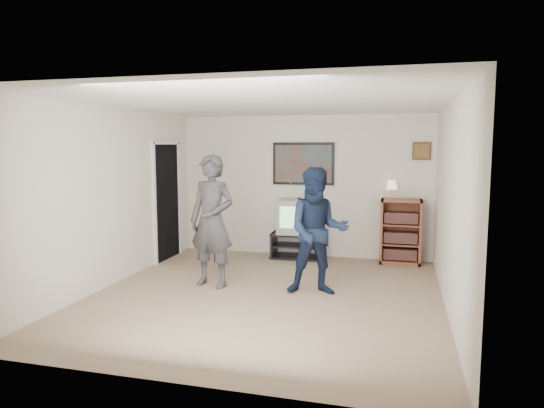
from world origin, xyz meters
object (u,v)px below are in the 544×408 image
at_px(person_tall, 212,221).
at_px(person_short, 318,231).
at_px(crt_television, 299,216).
at_px(media_stand, 297,245).
at_px(bookshelf, 401,232).

xyz_separation_m(person_tall, person_short, (1.49, 0.00, -0.08)).
relative_size(person_tall, person_short, 1.09).
bearing_deg(crt_television, person_short, -73.63).
relative_size(media_stand, crt_television, 1.30).
bearing_deg(bookshelf, person_tall, -141.50).
xyz_separation_m(media_stand, bookshelf, (1.76, 0.05, 0.32)).
bearing_deg(person_short, person_tall, 168.69).
distance_m(bookshelf, person_short, 2.31).
bearing_deg(crt_television, bookshelf, -0.34).
bearing_deg(bookshelf, person_short, -117.73).
bearing_deg(person_short, media_stand, 97.78).
xyz_separation_m(bookshelf, person_tall, (-2.55, -2.03, 0.38)).
height_order(media_stand, person_tall, person_tall).
bearing_deg(person_short, bookshelf, 50.77).
distance_m(media_stand, crt_television, 0.52).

